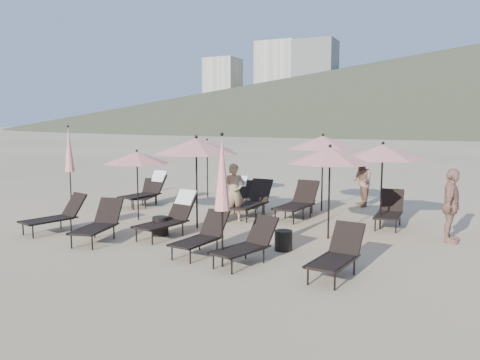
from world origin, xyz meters
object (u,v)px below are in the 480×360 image
at_px(lounger_12, 251,200).
at_px(beachgoer_c, 451,206).
at_px(lounger_4, 247,243).
at_px(beachgoer_a, 234,193).
at_px(lounger_2, 170,215).
at_px(umbrella_open_1, 196,146).
at_px(lounger_10, 301,200).
at_px(lounger_0, 57,215).
at_px(lounger_5, 337,254).
at_px(beachgoer_b, 361,182).
at_px(side_table_0, 160,226).
at_px(lounger_11, 389,210).
at_px(umbrella_open_2, 330,155).
at_px(lounger_7, 147,189).
at_px(umbrella_closed_0, 222,174).
at_px(lounger_8, 235,194).
at_px(umbrella_open_4, 323,143).
at_px(lounger_13, 253,200).
at_px(lounger_9, 298,202).
at_px(lounger_1, 99,223).
at_px(umbrella_open_3, 207,145).
at_px(lounger_3, 202,235).
at_px(side_table_1, 283,240).
at_px(umbrella_open_5, 383,152).
at_px(umbrella_closed_1, 69,150).
at_px(umbrella_open_0, 137,158).
at_px(lounger_6, 146,194).

bearing_deg(lounger_12, beachgoer_c, -5.57).
distance_m(lounger_4, beachgoer_a, 4.04).
relative_size(lounger_2, umbrella_open_1, 0.73).
bearing_deg(lounger_10, lounger_0, -138.12).
height_order(lounger_5, beachgoer_b, beachgoer_b).
bearing_deg(beachgoer_c, side_table_0, 114.27).
bearing_deg(lounger_11, umbrella_open_2, -120.10).
bearing_deg(lounger_0, lounger_7, 108.80).
distance_m(lounger_5, umbrella_closed_0, 2.55).
xyz_separation_m(lounger_8, umbrella_open_4, (2.63, 0.87, 1.66)).
bearing_deg(lounger_13, beachgoer_b, 35.30).
relative_size(lounger_11, lounger_12, 0.88).
height_order(lounger_9, umbrella_closed_0, umbrella_closed_0).
height_order(lounger_10, umbrella_open_2, umbrella_open_2).
bearing_deg(lounger_4, lounger_1, -165.80).
height_order(lounger_0, umbrella_open_3, umbrella_open_3).
height_order(lounger_3, umbrella_open_3, umbrella_open_3).
bearing_deg(side_table_1, umbrella_open_5, 62.59).
distance_m(lounger_0, umbrella_open_4, 7.96).
relative_size(lounger_8, umbrella_open_5, 0.75).
distance_m(lounger_3, umbrella_closed_1, 7.70).
distance_m(side_table_1, beachgoer_b, 6.26).
distance_m(lounger_13, umbrella_open_3, 3.97).
distance_m(lounger_2, umbrella_open_2, 4.09).
distance_m(umbrella_open_0, side_table_0, 2.58).
xyz_separation_m(side_table_0, beachgoer_c, (6.44, 2.31, 0.63)).
bearing_deg(lounger_5, beachgoer_c, 70.77).
bearing_deg(beachgoer_a, umbrella_open_2, -46.42).
bearing_deg(lounger_8, beachgoer_a, -73.47).
bearing_deg(umbrella_open_1, lounger_9, 50.29).
relative_size(lounger_5, lounger_10, 0.93).
relative_size(umbrella_open_4, beachgoer_b, 1.47).
bearing_deg(lounger_12, lounger_8, 140.20).
height_order(umbrella_open_0, side_table_1, umbrella_open_0).
distance_m(lounger_8, side_table_0, 4.03).
bearing_deg(side_table_1, umbrella_open_3, 131.73).
height_order(lounger_5, lounger_11, lounger_11).
bearing_deg(lounger_6, beachgoer_b, 7.97).
height_order(umbrella_open_4, umbrella_closed_0, umbrella_closed_0).
bearing_deg(umbrella_open_4, umbrella_open_0, -140.00).
distance_m(lounger_2, umbrella_closed_0, 3.12).
height_order(lounger_12, beachgoer_a, beachgoer_a).
height_order(umbrella_open_2, umbrella_closed_1, umbrella_closed_1).
distance_m(lounger_1, lounger_4, 3.87).
relative_size(lounger_10, beachgoer_c, 1.00).
bearing_deg(lounger_6, umbrella_closed_1, -168.22).
height_order(lounger_7, umbrella_closed_0, umbrella_closed_0).
bearing_deg(lounger_9, lounger_10, 104.37).
bearing_deg(umbrella_open_3, umbrella_closed_1, -132.45).
distance_m(lounger_8, beachgoer_a, 1.96).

